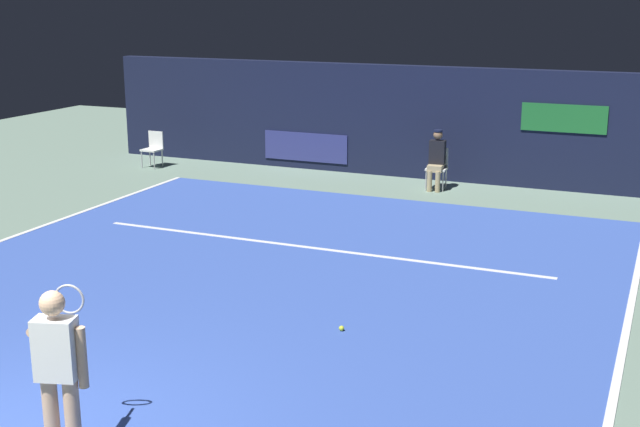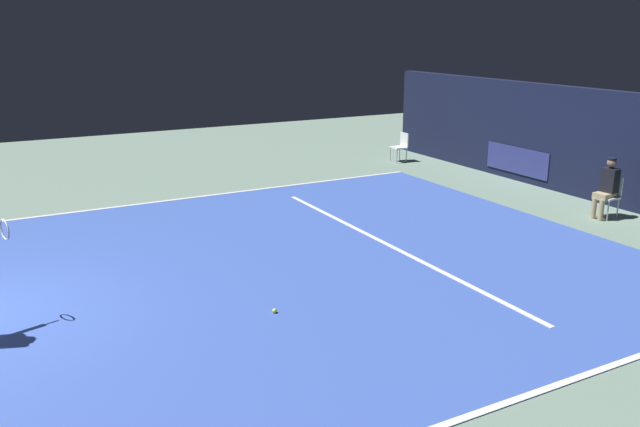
# 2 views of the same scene
# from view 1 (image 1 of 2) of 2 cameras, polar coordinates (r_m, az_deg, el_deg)

# --- Properties ---
(ground_plane) EXTENTS (31.95, 31.95, 0.00)m
(ground_plane) POSITION_cam_1_polar(r_m,az_deg,el_deg) (12.41, -4.52, -5.04)
(ground_plane) COLOR slate
(court_surface) EXTENTS (10.40, 12.13, 0.01)m
(court_surface) POSITION_cam_1_polar(r_m,az_deg,el_deg) (12.40, -4.52, -5.01)
(court_surface) COLOR #3856B2
(court_surface) RESTS_ON ground
(line_sideline_left) EXTENTS (0.10, 12.13, 0.01)m
(line_sideline_left) POSITION_cam_1_polar(r_m,az_deg,el_deg) (11.13, 19.97, -8.20)
(line_sideline_left) COLOR white
(line_sideline_left) RESTS_ON court_surface
(line_service) EXTENTS (8.11, 0.10, 0.01)m
(line_service) POSITION_cam_1_polar(r_m,az_deg,el_deg) (14.22, -0.56, -2.34)
(line_service) COLOR white
(line_service) RESTS_ON court_surface
(back_wall) EXTENTS (16.23, 0.33, 2.60)m
(back_wall) POSITION_cam_1_polar(r_m,az_deg,el_deg) (19.69, 6.80, 6.16)
(back_wall) COLOR #141933
(back_wall) RESTS_ON ground
(tennis_player) EXTENTS (0.82, 0.92, 1.73)m
(tennis_player) POSITION_cam_1_polar(r_m,az_deg,el_deg) (7.81, -17.33, -10.10)
(tennis_player) COLOR #DBAD89
(tennis_player) RESTS_ON ground
(line_judge_on_chair) EXTENTS (0.46, 0.55, 1.32)m
(line_judge_on_chair) POSITION_cam_1_polar(r_m,az_deg,el_deg) (18.57, 7.94, 3.69)
(line_judge_on_chair) COLOR white
(line_judge_on_chair) RESTS_ON ground
(courtside_chair_near) EXTENTS (0.45, 0.43, 0.88)m
(courtside_chair_near) POSITION_cam_1_polar(r_m,az_deg,el_deg) (21.32, -11.27, 4.46)
(courtside_chair_near) COLOR white
(courtside_chair_near) RESTS_ON ground
(tennis_ball) EXTENTS (0.07, 0.07, 0.07)m
(tennis_ball) POSITION_cam_1_polar(r_m,az_deg,el_deg) (10.80, 1.47, -7.81)
(tennis_ball) COLOR #CCE033
(tennis_ball) RESTS_ON court_surface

